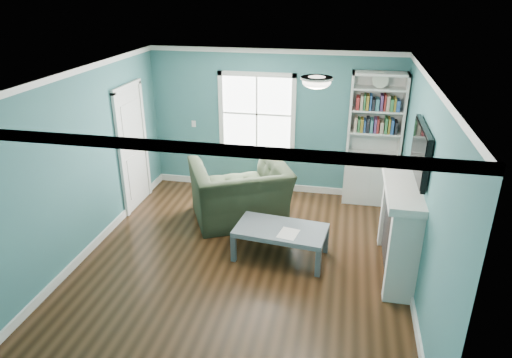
# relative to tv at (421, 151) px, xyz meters

# --- Properties ---
(floor) EXTENTS (5.00, 5.00, 0.00)m
(floor) POSITION_rel_tv_xyz_m (-2.20, -0.20, -1.72)
(floor) COLOR black
(floor) RESTS_ON ground
(room_walls) EXTENTS (5.00, 5.00, 5.00)m
(room_walls) POSITION_rel_tv_xyz_m (-2.20, -0.20, -0.14)
(room_walls) COLOR teal
(room_walls) RESTS_ON ground
(trim) EXTENTS (4.50, 5.00, 2.60)m
(trim) POSITION_rel_tv_xyz_m (-2.20, -0.20, -0.49)
(trim) COLOR white
(trim) RESTS_ON ground
(window) EXTENTS (1.40, 0.06, 1.50)m
(window) POSITION_rel_tv_xyz_m (-2.50, 2.29, -0.27)
(window) COLOR white
(window) RESTS_ON room_walls
(bookshelf) EXTENTS (0.90, 0.35, 2.31)m
(bookshelf) POSITION_rel_tv_xyz_m (-0.43, 2.10, -0.80)
(bookshelf) COLOR silver
(bookshelf) RESTS_ON ground
(fireplace) EXTENTS (0.44, 1.58, 1.30)m
(fireplace) POSITION_rel_tv_xyz_m (-0.12, 0.00, -1.09)
(fireplace) COLOR black
(fireplace) RESTS_ON ground
(tv) EXTENTS (0.06, 1.10, 0.65)m
(tv) POSITION_rel_tv_xyz_m (0.00, 0.00, 0.00)
(tv) COLOR black
(tv) RESTS_ON fireplace
(door) EXTENTS (0.12, 0.98, 2.17)m
(door) POSITION_rel_tv_xyz_m (-4.42, 1.20, -0.65)
(door) COLOR silver
(door) RESTS_ON ground
(ceiling_fixture) EXTENTS (0.38, 0.38, 0.15)m
(ceiling_fixture) POSITION_rel_tv_xyz_m (-1.30, -0.10, 0.82)
(ceiling_fixture) COLOR white
(ceiling_fixture) RESTS_ON room_walls
(light_switch) EXTENTS (0.08, 0.01, 0.12)m
(light_switch) POSITION_rel_tv_xyz_m (-3.70, 2.28, -0.52)
(light_switch) COLOR white
(light_switch) RESTS_ON room_walls
(recliner) EXTENTS (1.76, 1.53, 1.30)m
(recliner) POSITION_rel_tv_xyz_m (-2.52, 0.98, -1.07)
(recliner) COLOR #232D1C
(recliner) RESTS_ON ground
(coffee_table) EXTENTS (1.33, 0.82, 0.46)m
(coffee_table) POSITION_rel_tv_xyz_m (-1.70, 0.01, -1.33)
(coffee_table) COLOR #4C545B
(coffee_table) RESTS_ON ground
(paper_sheet) EXTENTS (0.30, 0.36, 0.00)m
(paper_sheet) POSITION_rel_tv_xyz_m (-1.58, -0.12, -1.26)
(paper_sheet) COLOR white
(paper_sheet) RESTS_ON coffee_table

